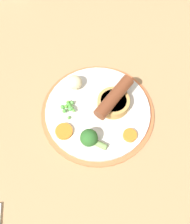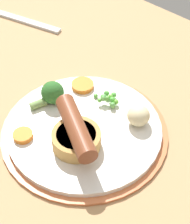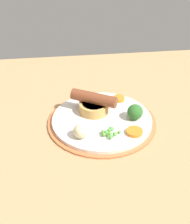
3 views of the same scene
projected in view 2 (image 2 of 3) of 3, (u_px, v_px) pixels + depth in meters
The scene contains 9 objects.
dining_table at pixel (74, 126), 64.92cm from camera, with size 110.00×80.00×3.00cm, color tan.
dinner_plate at pixel (85, 130), 61.47cm from camera, with size 27.43×27.43×1.40cm.
sausage_pudding at pixel (76, 134), 56.57cm from camera, with size 11.84×8.18×5.54cm.
pea_pile at pixel (108, 98), 64.05cm from camera, with size 5.12×3.77×1.88cm.
broccoli_floret_near at pixel (50, 94), 63.55cm from camera, with size 3.95×5.95×3.95cm.
potato_chunk_0 at pixel (138, 116), 60.30cm from camera, with size 3.68×3.72×3.42cm, color beige.
carrot_slice_0 at pixel (23, 135), 59.05cm from camera, with size 3.17×3.17×0.88cm, color orange.
carrot_slice_4 at pixel (83, 85), 67.27cm from camera, with size 3.97×3.97×0.84cm, color orange.
fork at pixel (25, 21), 84.65cm from camera, with size 18.00×1.60×0.60cm, color silver.
Camera 2 is at (-32.09, 29.35, 49.89)cm, focal length 60.00 mm.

